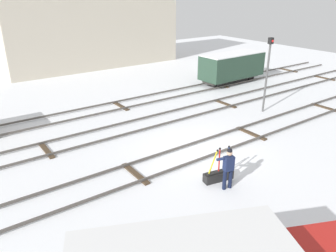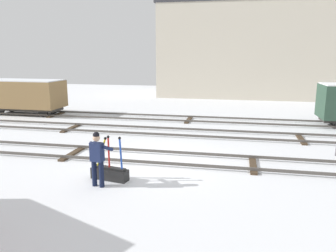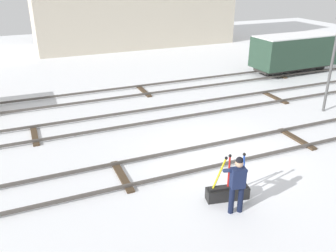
{
  "view_description": "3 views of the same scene",
  "coord_description": "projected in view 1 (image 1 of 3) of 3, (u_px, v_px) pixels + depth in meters",
  "views": [
    {
      "loc": [
        -9.27,
        -10.39,
        7.1
      ],
      "look_at": [
        -0.98,
        1.23,
        1.14
      ],
      "focal_mm": 35.28,
      "sensor_mm": 36.0,
      "label": 1
    },
    {
      "loc": [
        2.89,
        -11.94,
        3.94
      ],
      "look_at": [
        -0.15,
        2.6,
        0.77
      ],
      "focal_mm": 36.03,
      "sensor_mm": 36.0,
      "label": 2
    },
    {
      "loc": [
        -5.99,
        -9.61,
        6.12
      ],
      "look_at": [
        -1.46,
        1.09,
        1.0
      ],
      "focal_mm": 38.28,
      "sensor_mm": 36.0,
      "label": 3
    }
  ],
  "objects": [
    {
      "name": "track_siding_near",
      "position": [
        151.0,
        122.0,
        18.71
      ],
      "size": [
        44.0,
        1.94,
        0.18
      ],
      "color": "#4C4742",
      "rests_on": "ground_plane"
    },
    {
      "name": "rail_worker",
      "position": [
        228.0,
        166.0,
        12.34
      ],
      "size": [
        0.63,
        0.68,
        1.71
      ],
      "rotation": [
        0.0,
        0.0,
        -0.2
      ],
      "color": "#111831",
      "rests_on": "ground_plane"
    },
    {
      "name": "apartment_building",
      "position": [
        89.0,
        20.0,
        31.59
      ],
      "size": [
        16.95,
        5.69,
        8.66
      ],
      "color": "beige",
      "rests_on": "ground_plane"
    },
    {
      "name": "track_main_line",
      "position": [
        200.0,
        150.0,
        15.47
      ],
      "size": [
        44.0,
        1.94,
        0.18
      ],
      "color": "#4C4742",
      "rests_on": "ground_plane"
    },
    {
      "name": "freight_car_back_track",
      "position": [
        232.0,
        66.0,
        26.34
      ],
      "size": [
        5.55,
        2.23,
        2.37
      ],
      "rotation": [
        0.0,
        0.0,
        0.03
      ],
      "color": "#2D2B28",
      "rests_on": "ground_plane"
    },
    {
      "name": "ground_plane",
      "position": [
        200.0,
        152.0,
        15.51
      ],
      "size": [
        60.0,
        60.0,
        0.0
      ],
      "primitive_type": "plane",
      "color": "white"
    },
    {
      "name": "signal_post",
      "position": [
        268.0,
        69.0,
        19.58
      ],
      "size": [
        0.24,
        0.32,
        4.5
      ],
      "color": "#4C4C4C",
      "rests_on": "ground_plane"
    },
    {
      "name": "switch_lever_frame",
      "position": [
        218.0,
        175.0,
        13.13
      ],
      "size": [
        1.29,
        0.6,
        1.45
      ],
      "rotation": [
        0.0,
        0.0,
        -0.2
      ],
      "color": "black",
      "rests_on": "ground_plane"
    },
    {
      "name": "track_siding_far",
      "position": [
        121.0,
        105.0,
        21.42
      ],
      "size": [
        44.0,
        1.94,
        0.18
      ],
      "color": "#4C4742",
      "rests_on": "ground_plane"
    }
  ]
}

